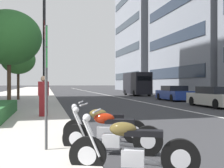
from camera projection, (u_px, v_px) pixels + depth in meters
The scene contains 14 objects.
sidewalk_right_plaza at pixel (18, 96), 33.07m from camera, with size 160.00×8.03×0.15m, color #B2ADA3.
lane_centre_stripe at pixel (104, 94), 40.33m from camera, with size 110.00×0.16×0.01m, color silver.
motorcycle_under_tarp at pixel (132, 151), 4.91m from camera, with size 0.96×2.10×1.10m.
motorcycle_mid_row at pixel (111, 135), 6.38m from camera, with size 1.00×2.11×1.10m.
motorcycle_nearest_camera at pixel (104, 128), 7.54m from camera, with size 0.83×2.11×1.08m.
car_lead_in_lane at pixel (215, 97), 19.05m from camera, with size 4.37×1.96×1.33m.
car_following_behind at pixel (174, 93), 26.28m from camera, with size 4.65×1.99×1.33m.
delivery_van_ahead at pixel (137, 83), 36.71m from camera, with size 5.73×2.13×2.86m.
parking_sign_by_curb at pixel (46, 72), 6.17m from camera, with size 0.32×0.06×2.63m.
street_lamp_with_banners at pixel (49, 29), 18.37m from camera, with size 1.26×1.99×8.12m.
street_tree_near_plaza_corner at pixel (9, 38), 16.49m from camera, with size 3.66×3.66×5.54m.
street_tree_mid_sidewalk at pixel (18, 60), 25.01m from camera, with size 2.90×2.90×4.65m.
pedestrian_on_plaza at pixel (43, 96), 12.39m from camera, with size 0.34×0.45×1.72m.
office_tower_mid_left at pixel (172, 4), 64.31m from camera, with size 20.30×21.20×38.32m.
Camera 1 is at (-4.59, 7.73, 1.56)m, focal length 46.78 mm.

